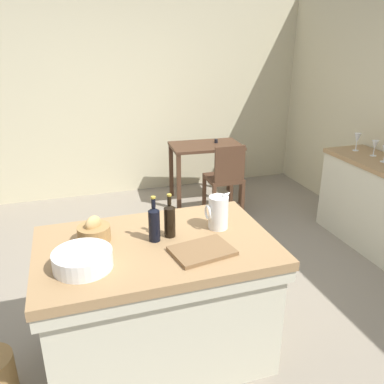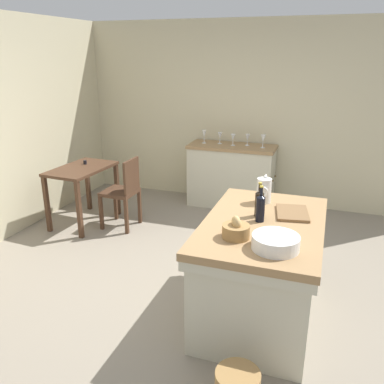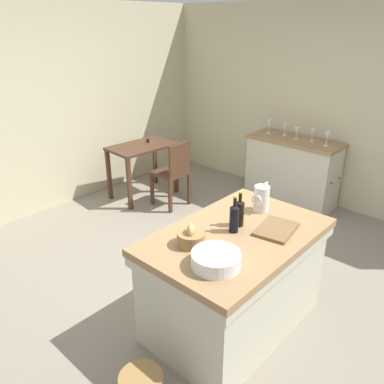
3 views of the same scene
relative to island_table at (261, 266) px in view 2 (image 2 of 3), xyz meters
name	(u,v)px [view 2 (image 2 of 3)]	position (x,y,z in m)	size (l,w,h in m)	color
ground_plane	(198,286)	(0.24, 0.63, -0.47)	(6.76, 6.76, 0.00)	gray
wall_right	(255,115)	(2.84, 0.63, 0.83)	(0.12, 5.20, 2.60)	beige
island_table	(261,266)	(0.00, 0.00, 0.00)	(1.47, 0.94, 0.87)	#99754C
side_cabinet	(231,176)	(2.50, 0.87, -0.01)	(0.52, 1.25, 0.90)	#99754C
writing_desk	(82,177)	(1.24, 2.54, 0.17)	(0.93, 0.62, 0.81)	#472D1E
wooden_chair	(124,190)	(1.28, 1.97, 0.03)	(0.41, 0.41, 0.91)	#472D1E
pitcher	(264,190)	(0.44, 0.08, 0.51)	(0.17, 0.13, 0.27)	white
wash_bowl	(276,242)	(-0.45, -0.15, 0.45)	(0.33, 0.33, 0.10)	white
bread_basket	(236,230)	(-0.36, 0.15, 0.46)	(0.20, 0.20, 0.17)	olive
cutting_board	(292,213)	(0.24, -0.20, 0.41)	(0.35, 0.26, 0.02)	brown
wine_bottle_dark	(259,203)	(0.11, 0.06, 0.52)	(0.07, 0.07, 0.29)	black
wine_bottle_amber	(260,207)	(0.00, 0.03, 0.52)	(0.07, 0.07, 0.30)	black
wine_glass_far_left	(263,139)	(2.48, 0.43, 0.56)	(0.07, 0.07, 0.18)	white
wine_glass_left	(247,138)	(2.55, 0.67, 0.55)	(0.07, 0.07, 0.16)	white
wine_glass_middle	(233,138)	(2.49, 0.86, 0.55)	(0.07, 0.07, 0.16)	white
wine_glass_right	(220,136)	(2.55, 1.07, 0.55)	(0.07, 0.07, 0.16)	white
wine_glass_far_right	(204,134)	(2.51, 1.29, 0.57)	(0.07, 0.07, 0.19)	white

